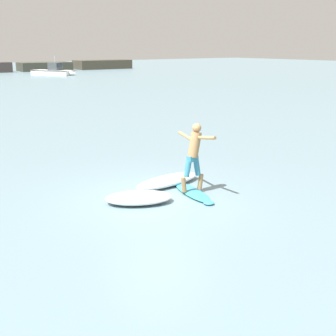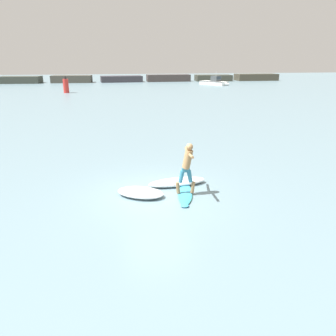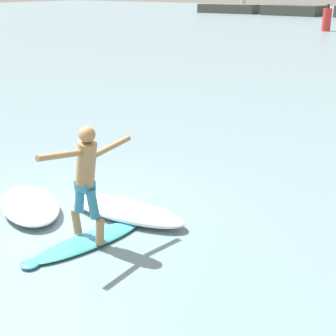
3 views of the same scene
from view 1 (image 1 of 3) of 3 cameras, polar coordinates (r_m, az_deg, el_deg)
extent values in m
plane|color=slate|center=(12.56, -1.29, -3.67)|extent=(200.00, 200.00, 0.00)
cube|color=#3B3D32|center=(77.34, -14.80, 11.88)|extent=(8.18, 4.64, 1.31)
cube|color=#433F32|center=(81.67, -7.99, 12.40)|extent=(9.43, 4.18, 1.46)
ellipsoid|color=#3899C2|center=(12.94, 2.95, -2.92)|extent=(0.97, 2.04, 0.09)
ellipsoid|color=#3899C2|center=(12.08, 5.00, -4.25)|extent=(0.34, 0.34, 0.08)
ellipsoid|color=#339E56|center=(12.94, 2.95, -2.92)|extent=(0.98, 2.05, 0.04)
cone|color=black|center=(13.67, 1.49, -2.40)|extent=(0.06, 0.06, 0.14)
cone|color=black|center=(13.49, 1.18, -2.63)|extent=(0.06, 0.06, 0.14)
cone|color=black|center=(13.60, 2.27, -2.49)|extent=(0.06, 0.06, 0.14)
cylinder|color=#997249|center=(13.01, 3.97, -1.66)|extent=(0.19, 0.14, 0.43)
cylinder|color=teal|center=(12.83, 3.55, 0.11)|extent=(0.24, 0.17, 0.47)
cylinder|color=#997249|center=(12.71, 1.94, -2.03)|extent=(0.19, 0.14, 0.43)
cylinder|color=teal|center=(12.66, 2.43, -0.07)|extent=(0.24, 0.17, 0.47)
cube|color=teal|center=(12.68, 3.01, 1.18)|extent=(0.28, 0.22, 0.16)
cylinder|color=#997249|center=(12.63, 3.26, 2.86)|extent=(0.42, 0.31, 0.72)
sphere|color=#997249|center=(12.58, 3.53, 4.92)|extent=(0.24, 0.24, 0.24)
cylinder|color=#997249|center=(13.03, 2.19, 3.89)|extent=(0.20, 0.72, 0.21)
cylinder|color=#997249|center=(12.20, 4.77, 3.70)|extent=(0.17, 0.73, 0.20)
cube|color=white|center=(65.76, -13.91, 11.22)|extent=(4.64, 5.75, 0.68)
cone|color=white|center=(64.00, -11.53, 11.26)|extent=(1.09, 1.19, 0.68)
cube|color=black|center=(65.75, -13.92, 11.46)|extent=(4.66, 5.74, 0.08)
cube|color=#3F4447|center=(65.44, -13.59, 11.96)|extent=(1.99, 1.98, 1.00)
cube|color=#232D38|center=(65.03, -13.07, 12.08)|extent=(1.00, 0.65, 0.50)
cylinder|color=silver|center=(65.41, -13.65, 12.79)|extent=(0.06, 0.06, 0.90)
cube|color=black|center=(67.47, -15.98, 11.19)|extent=(0.45, 0.43, 0.52)
ellipsoid|color=white|center=(13.62, -0.02, -1.57)|extent=(2.38, 0.97, 0.28)
ellipsoid|color=white|center=(12.15, -3.59, -3.64)|extent=(1.98, 1.64, 0.28)
camera|label=2|loc=(5.44, 69.88, 13.61)|focal=35.00mm
camera|label=3|loc=(13.45, 33.10, 11.70)|focal=50.00mm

